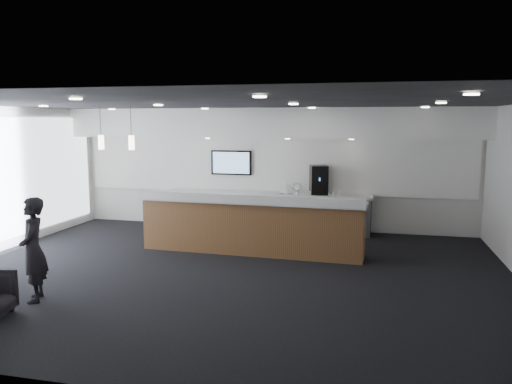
# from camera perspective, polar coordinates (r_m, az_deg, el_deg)

# --- Properties ---
(ground) EXTENTS (10.00, 10.00, 0.00)m
(ground) POSITION_cam_1_polar(r_m,az_deg,el_deg) (9.02, -3.55, -9.26)
(ground) COLOR black
(ground) RESTS_ON ground
(ceiling) EXTENTS (10.00, 8.00, 0.02)m
(ceiling) POSITION_cam_1_polar(r_m,az_deg,el_deg) (8.62, -3.73, 10.14)
(ceiling) COLOR black
(ceiling) RESTS_ON back_wall
(back_wall) EXTENTS (10.00, 0.02, 3.00)m
(back_wall) POSITION_cam_1_polar(r_m,az_deg,el_deg) (12.55, 1.68, 2.64)
(back_wall) COLOR silver
(back_wall) RESTS_ON ground
(soffit_bulkhead) EXTENTS (10.00, 0.90, 0.70)m
(soffit_bulkhead) POSITION_cam_1_polar(r_m,az_deg,el_deg) (12.06, 1.27, 7.89)
(soffit_bulkhead) COLOR white
(soffit_bulkhead) RESTS_ON back_wall
(alcove_panel) EXTENTS (9.80, 0.06, 1.40)m
(alcove_panel) POSITION_cam_1_polar(r_m,az_deg,el_deg) (12.51, 1.65, 3.08)
(alcove_panel) COLOR white
(alcove_panel) RESTS_ON back_wall
(back_credenza) EXTENTS (5.06, 0.66, 0.95)m
(back_credenza) POSITION_cam_1_polar(r_m,az_deg,el_deg) (12.34, 1.32, -2.24)
(back_credenza) COLOR #9FA2A8
(back_credenza) RESTS_ON ground
(wall_tv) EXTENTS (1.05, 0.08, 0.62)m
(wall_tv) POSITION_cam_1_polar(r_m,az_deg,el_deg) (12.69, -2.84, 3.37)
(wall_tv) COLOR black
(wall_tv) RESTS_ON back_wall
(pendant_left) EXTENTS (0.12, 0.12, 0.30)m
(pendant_left) POSITION_cam_1_polar(r_m,az_deg,el_deg) (10.30, -15.29, 5.36)
(pendant_left) COLOR #FFE8C6
(pendant_left) RESTS_ON ceiling
(pendant_right) EXTENTS (0.12, 0.12, 0.30)m
(pendant_right) POSITION_cam_1_polar(r_m,az_deg,el_deg) (10.65, -18.61, 5.30)
(pendant_right) COLOR #FFE8C6
(pendant_right) RESTS_ON ceiling
(ceiling_can_lights) EXTENTS (7.00, 5.00, 0.02)m
(ceiling_can_lights) POSITION_cam_1_polar(r_m,az_deg,el_deg) (8.62, -3.73, 9.94)
(ceiling_can_lights) COLOR white
(ceiling_can_lights) RESTS_ON ceiling
(service_counter) EXTENTS (4.67, 0.98, 1.49)m
(service_counter) POSITION_cam_1_polar(r_m,az_deg,el_deg) (10.23, -0.59, -3.82)
(service_counter) COLOR brown
(service_counter) RESTS_ON ground
(coffee_machine) EXTENTS (0.50, 0.57, 0.70)m
(coffee_machine) POSITION_cam_1_polar(r_m,az_deg,el_deg) (12.05, 7.18, 1.38)
(coffee_machine) COLOR black
(coffee_machine) RESTS_ON back_credenza
(info_sign_left) EXTENTS (0.17, 0.02, 0.23)m
(info_sign_left) POSITION_cam_1_polar(r_m,az_deg,el_deg) (12.06, 3.99, 0.33)
(info_sign_left) COLOR silver
(info_sign_left) RESTS_ON back_credenza
(info_sign_right) EXTENTS (0.19, 0.08, 0.25)m
(info_sign_right) POSITION_cam_1_polar(r_m,az_deg,el_deg) (12.11, 3.14, 0.42)
(info_sign_right) COLOR silver
(info_sign_right) RESTS_ON back_credenza
(lounge_guest) EXTENTS (0.61, 0.69, 1.57)m
(lounge_guest) POSITION_cam_1_polar(r_m,az_deg,el_deg) (8.21, -24.12, -6.03)
(lounge_guest) COLOR black
(lounge_guest) RESTS_ON ground
(cup_0) EXTENTS (0.09, 0.09, 0.09)m
(cup_0) POSITION_cam_1_polar(r_m,az_deg,el_deg) (11.95, 9.55, -0.19)
(cup_0) COLOR white
(cup_0) RESTS_ON back_credenza
(cup_1) EXTENTS (0.13, 0.13, 0.09)m
(cup_1) POSITION_cam_1_polar(r_m,az_deg,el_deg) (11.96, 8.88, -0.17)
(cup_1) COLOR white
(cup_1) RESTS_ON back_credenza
(cup_2) EXTENTS (0.11, 0.11, 0.09)m
(cup_2) POSITION_cam_1_polar(r_m,az_deg,el_deg) (11.97, 8.21, -0.15)
(cup_2) COLOR white
(cup_2) RESTS_ON back_credenza
(cup_3) EXTENTS (0.12, 0.12, 0.09)m
(cup_3) POSITION_cam_1_polar(r_m,az_deg,el_deg) (11.99, 7.54, -0.12)
(cup_3) COLOR white
(cup_3) RESTS_ON back_credenza
(cup_4) EXTENTS (0.13, 0.13, 0.09)m
(cup_4) POSITION_cam_1_polar(r_m,az_deg,el_deg) (12.00, 6.88, -0.10)
(cup_4) COLOR white
(cup_4) RESTS_ON back_credenza
(cup_5) EXTENTS (0.10, 0.10, 0.09)m
(cup_5) POSITION_cam_1_polar(r_m,az_deg,el_deg) (12.02, 6.22, -0.08)
(cup_5) COLOR white
(cup_5) RESTS_ON back_credenza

